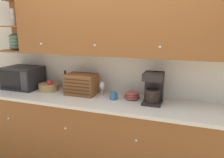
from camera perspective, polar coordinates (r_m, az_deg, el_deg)
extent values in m
plane|color=tan|center=(3.37, 1.40, -19.32)|extent=(24.00, 24.00, 0.00)
cube|color=beige|center=(2.92, 1.73, 3.13)|extent=(5.80, 0.06, 2.60)
cube|color=brown|center=(2.87, -0.69, -14.88)|extent=(3.40, 0.66, 0.92)
cube|color=silver|center=(2.66, -0.83, -5.89)|extent=(3.42, 0.69, 0.04)
sphere|color=white|center=(3.18, -25.40, -9.28)|extent=(0.03, 0.03, 0.03)
sphere|color=white|center=(2.68, -12.06, -12.46)|extent=(0.03, 0.03, 0.03)
sphere|color=white|center=(2.38, 6.37, -15.66)|extent=(0.03, 0.03, 0.03)
cube|color=silver|center=(2.90, 1.50, 1.44)|extent=(3.40, 0.01, 0.52)
cube|color=brown|center=(2.61, 4.85, 13.97)|extent=(2.98, 0.36, 0.73)
cube|color=brown|center=(3.60, -22.29, 12.80)|extent=(0.42, 0.02, 0.73)
cube|color=brown|center=(3.48, -23.67, 6.84)|extent=(0.42, 0.36, 0.02)
cube|color=brown|center=(3.47, -24.19, 12.42)|extent=(0.42, 0.36, 0.02)
sphere|color=white|center=(2.95, -17.99, 8.74)|extent=(0.03, 0.03, 0.03)
sphere|color=white|center=(2.57, -4.51, 8.78)|extent=(0.03, 0.03, 0.03)
sphere|color=white|center=(2.36, 12.41, 8.16)|extent=(0.03, 0.03, 0.03)
ellipsoid|color=slate|center=(3.48, -23.74, 7.66)|extent=(0.18, 0.18, 0.08)
ellipsoid|color=slate|center=(3.47, -23.82, 8.47)|extent=(0.18, 0.18, 0.08)
ellipsoid|color=slate|center=(3.47, -23.89, 9.29)|extent=(0.18, 0.18, 0.08)
ellipsoid|color=slate|center=(3.47, -23.97, 10.10)|extent=(0.18, 0.18, 0.08)
cylinder|color=silver|center=(3.47, -24.26, 13.17)|extent=(0.07, 0.07, 0.08)
cylinder|color=silver|center=(3.47, -24.38, 14.47)|extent=(0.07, 0.07, 0.08)
cylinder|color=silver|center=(3.48, -24.51, 15.76)|extent=(0.07, 0.07, 0.08)
cube|color=black|center=(3.40, -22.15, 0.38)|extent=(0.50, 0.39, 0.31)
cube|color=black|center=(3.30, -25.14, -0.27)|extent=(0.35, 0.01, 0.25)
cube|color=#2D2D33|center=(3.13, -22.06, -0.61)|extent=(0.11, 0.01, 0.25)
cylinder|color=#A87F4C|center=(3.18, -16.16, -2.00)|extent=(0.28, 0.28, 0.10)
sphere|color=red|center=(3.13, -15.95, -0.90)|extent=(0.08, 0.08, 0.08)
cylinder|color=black|center=(3.09, -12.02, -1.21)|extent=(0.07, 0.07, 0.20)
sphere|color=black|center=(3.07, -12.10, 0.58)|extent=(0.07, 0.07, 0.07)
cylinder|color=black|center=(3.06, -12.15, 1.60)|extent=(0.03, 0.03, 0.07)
cube|color=brown|center=(2.87, -8.01, -1.36)|extent=(0.39, 0.26, 0.27)
cube|color=#432713|center=(2.78, -9.20, -3.73)|extent=(0.36, 0.01, 0.02)
cube|color=#432713|center=(2.77, -9.23, -2.87)|extent=(0.36, 0.01, 0.02)
cube|color=#432713|center=(2.76, -9.27, -2.00)|extent=(0.36, 0.01, 0.02)
cube|color=#432713|center=(2.75, -9.30, -1.12)|extent=(0.36, 0.01, 0.02)
cube|color=#432713|center=(2.74, -9.33, -0.23)|extent=(0.36, 0.01, 0.02)
cylinder|color=silver|center=(2.85, -2.60, -4.15)|extent=(0.07, 0.07, 0.01)
cylinder|color=silver|center=(2.84, -2.61, -3.39)|extent=(0.01, 0.01, 0.07)
ellipsoid|color=silver|center=(2.81, -2.63, -1.67)|extent=(0.07, 0.07, 0.10)
cylinder|color=#38669E|center=(2.66, 0.34, -4.41)|extent=(0.08, 0.08, 0.09)
torus|color=#38669E|center=(2.64, 1.33, -4.48)|extent=(0.01, 0.06, 0.06)
ellipsoid|color=#9E473D|center=(2.70, 5.22, -4.73)|extent=(0.19, 0.19, 0.04)
ellipsoid|color=#9E473D|center=(2.69, 5.23, -4.23)|extent=(0.18, 0.18, 0.04)
ellipsoid|color=#9E473D|center=(2.69, 5.24, -3.72)|extent=(0.17, 0.17, 0.04)
cube|color=black|center=(2.57, 10.47, -5.99)|extent=(0.22, 0.24, 0.03)
cylinder|color=black|center=(2.53, 10.49, -4.25)|extent=(0.16, 0.16, 0.14)
cube|color=black|center=(2.61, 10.97, -1.90)|extent=(0.22, 0.06, 0.36)
cube|color=black|center=(2.49, 10.76, 0.71)|extent=(0.22, 0.24, 0.08)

